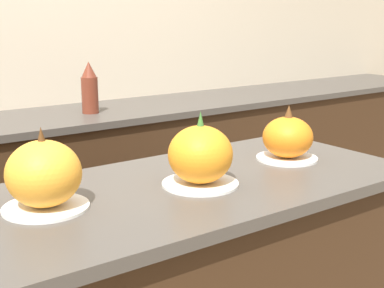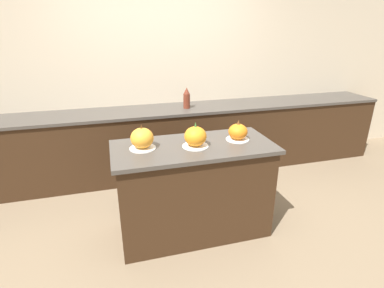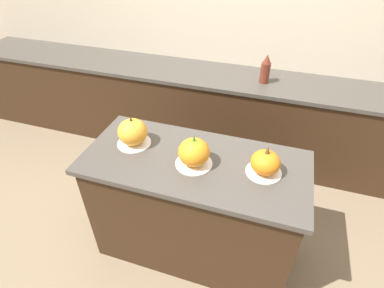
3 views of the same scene
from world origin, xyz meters
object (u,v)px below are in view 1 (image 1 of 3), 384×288
at_px(pumpkin_cake_center, 200,156).
at_px(bottle_tall, 90,89).
at_px(pumpkin_cake_left, 44,176).
at_px(pumpkin_cake_right, 288,139).

height_order(pumpkin_cake_center, bottle_tall, bottle_tall).
bearing_deg(bottle_tall, pumpkin_cake_center, -101.44).
xyz_separation_m(pumpkin_cake_center, bottle_tall, (0.26, 1.29, 0.04)).
distance_m(pumpkin_cake_left, bottle_tall, 1.40).
relative_size(pumpkin_cake_right, bottle_tall, 0.81).
distance_m(pumpkin_cake_right, bottle_tall, 1.24).
distance_m(pumpkin_cake_left, pumpkin_cake_center, 0.45).
distance_m(pumpkin_cake_center, bottle_tall, 1.31).
relative_size(pumpkin_cake_left, pumpkin_cake_center, 0.98).
height_order(pumpkin_cake_left, pumpkin_cake_center, pumpkin_cake_center).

